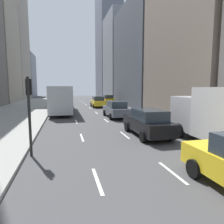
% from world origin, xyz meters
% --- Properties ---
extents(sidewalk_left, '(8.00, 66.00, 0.15)m').
position_xyz_m(sidewalk_left, '(-7.00, 27.00, 0.07)').
color(sidewalk_left, '#9E9E99').
rests_on(sidewalk_left, ground).
extents(lane_markings, '(5.72, 56.00, 0.01)m').
position_xyz_m(lane_markings, '(2.60, 23.00, 0.01)').
color(lane_markings, white).
rests_on(lane_markings, ground).
extents(building_row_right, '(6.00, 68.18, 37.87)m').
position_xyz_m(building_row_right, '(12.00, 34.20, 13.89)').
color(building_row_right, slate).
rests_on(building_row_right, ground).
extents(taxi_second, '(2.02, 4.40, 1.87)m').
position_xyz_m(taxi_second, '(6.80, 38.63, 0.88)').
color(taxi_second, yellow).
rests_on(taxi_second, ground).
extents(taxi_third, '(2.02, 4.40, 1.87)m').
position_xyz_m(taxi_third, '(4.00, 33.05, 0.88)').
color(taxi_third, yellow).
rests_on(taxi_third, ground).
extents(sedan_black_near, '(2.02, 4.77, 1.74)m').
position_xyz_m(sedan_black_near, '(4.00, 13.47, 0.89)').
color(sedan_black_near, black).
rests_on(sedan_black_near, ground).
extents(sedan_silver_behind, '(2.02, 4.91, 1.73)m').
position_xyz_m(sedan_silver_behind, '(4.00, 21.65, 0.88)').
color(sedan_silver_behind, '#565B66').
rests_on(sedan_silver_behind, ground).
extents(city_bus, '(2.80, 11.61, 3.25)m').
position_xyz_m(city_bus, '(-1.61, 27.70, 1.79)').
color(city_bus, '#B7BCC1').
rests_on(city_bus, ground).
extents(traffic_light_pole, '(0.24, 0.42, 3.60)m').
position_xyz_m(traffic_light_pole, '(-2.75, 11.21, 2.41)').
color(traffic_light_pole, black).
rests_on(traffic_light_pole, ground).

